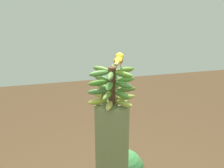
% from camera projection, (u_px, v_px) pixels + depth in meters
% --- Properties ---
extents(banana_bunch, '(0.29, 0.28, 0.22)m').
position_uv_depth(banana_bunch, '(112.00, 86.00, 1.63)').
color(banana_bunch, '#4C2D1E').
rests_on(banana_bunch, banana_tree).
extents(perched_bird, '(0.09, 0.17, 0.08)m').
position_uv_depth(perched_bird, '(119.00, 59.00, 1.58)').
color(perched_bird, '#C68933').
rests_on(perched_bird, banana_bunch).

